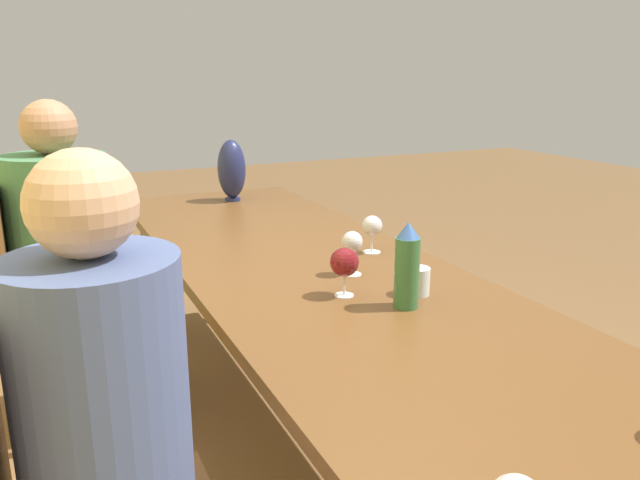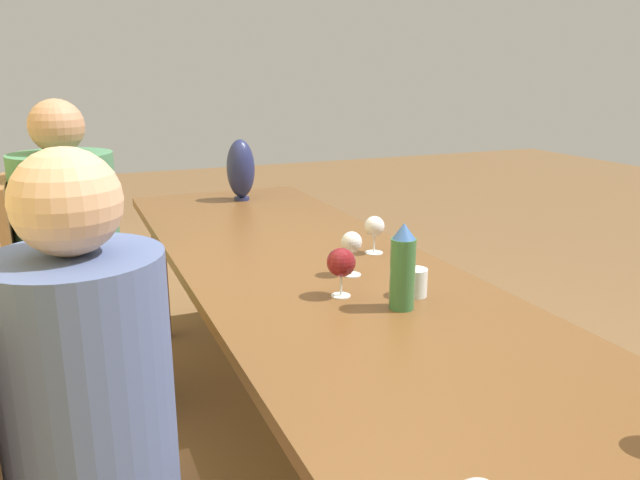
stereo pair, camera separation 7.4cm
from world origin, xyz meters
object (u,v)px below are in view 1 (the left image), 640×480
(chair_far, at_px, (46,302))
(person_near, at_px, (114,443))
(wine_glass_3, at_px, (372,227))
(wine_glass_4, at_px, (344,263))
(water_tumbler, at_px, (418,281))
(vase, at_px, (232,170))
(person_far, at_px, (68,259))
(wine_glass_6, at_px, (352,243))
(water_bottle, at_px, (407,267))

(chair_far, xyz_separation_m, person_near, (-1.32, -0.09, 0.15))
(wine_glass_3, height_order, wine_glass_4, wine_glass_4)
(wine_glass_3, relative_size, person_near, 0.11)
(water_tumbler, bearing_deg, chair_far, 43.71)
(wine_glass_4, distance_m, chair_far, 1.27)
(water_tumbler, relative_size, wine_glass_4, 0.56)
(vase, bearing_deg, wine_glass_4, 175.54)
(person_far, bearing_deg, wine_glass_4, -143.90)
(wine_glass_4, height_order, wine_glass_6, wine_glass_4)
(water_bottle, relative_size, wine_glass_4, 1.67)
(person_near, distance_m, person_far, 1.32)
(wine_glass_3, distance_m, person_near, 1.23)
(water_bottle, xyz_separation_m, chair_far, (1.09, 0.89, -0.34))
(wine_glass_4, xyz_separation_m, person_near, (-0.37, 0.69, -0.17))
(chair_far, bearing_deg, vase, -61.67)
(person_far, bearing_deg, person_near, 179.92)
(person_near, bearing_deg, wine_glass_3, -53.66)
(water_tumbler, distance_m, wine_glass_6, 0.26)
(water_tumbler, relative_size, person_far, 0.06)
(wine_glass_4, relative_size, person_near, 0.12)
(vase, height_order, person_far, person_far)
(person_near, bearing_deg, vase, -24.05)
(water_tumbler, height_order, person_far, person_far)
(water_tumbler, distance_m, person_near, 0.94)
(chair_far, xyz_separation_m, person_far, (-0.00, -0.09, 0.16))
(vase, distance_m, wine_glass_4, 1.43)
(water_tumbler, bearing_deg, wine_glass_6, 20.39)
(wine_glass_4, relative_size, chair_far, 0.15)
(wine_glass_4, relative_size, person_far, 0.11)
(wine_glass_6, height_order, person_far, person_far)
(wine_glass_3, distance_m, person_far, 1.16)
(chair_far, height_order, person_far, person_far)
(water_bottle, xyz_separation_m, person_near, (-0.22, 0.80, -0.19))
(wine_glass_3, relative_size, wine_glass_4, 0.93)
(wine_glass_3, bearing_deg, chair_far, 60.89)
(vase, bearing_deg, wine_glass_3, -170.63)
(water_tumbler, relative_size, chair_far, 0.08)
(wine_glass_3, bearing_deg, water_tumbler, 167.98)
(water_bottle, distance_m, water_tumbler, 0.13)
(water_tumbler, bearing_deg, person_near, 108.23)
(wine_glass_4, bearing_deg, water_bottle, -142.68)
(wine_glass_4, xyz_separation_m, wine_glass_6, (0.16, -0.11, 0.00))
(water_tumbler, relative_size, vase, 0.27)
(wine_glass_3, height_order, chair_far, chair_far)
(wine_glass_3, distance_m, wine_glass_6, 0.26)
(water_bottle, height_order, person_near, person_near)
(water_tumbler, xyz_separation_m, person_near, (-0.29, 0.89, -0.11))
(chair_far, distance_m, person_near, 1.33)
(water_bottle, distance_m, person_near, 0.85)
(water_bottle, relative_size, wine_glass_6, 1.69)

